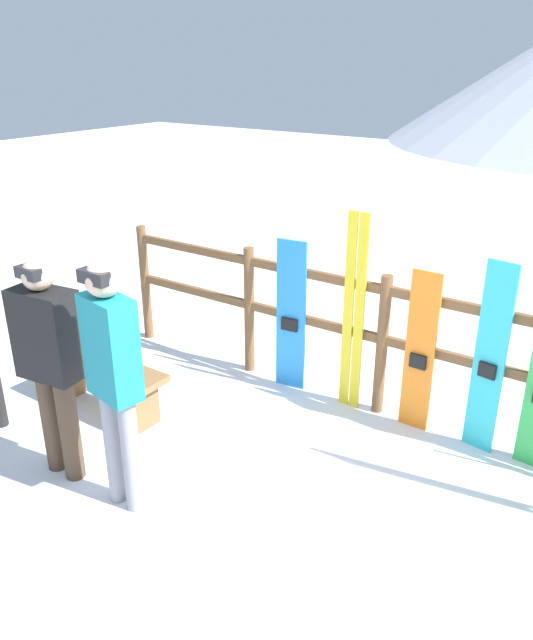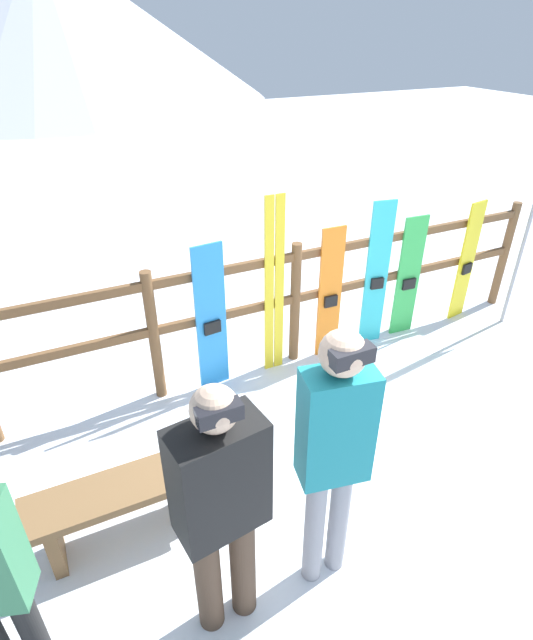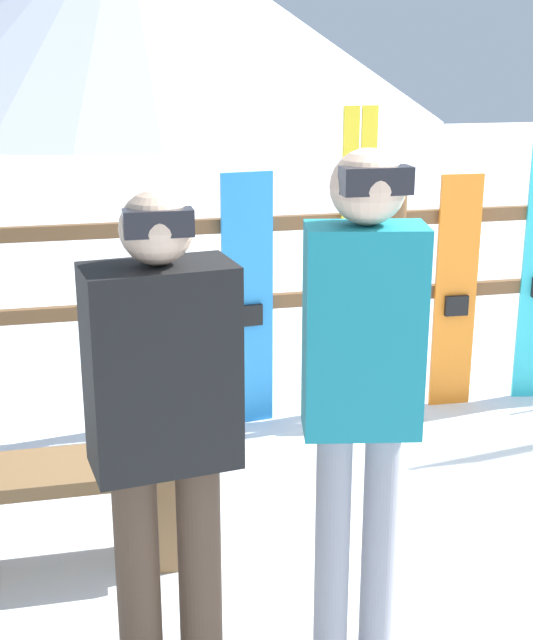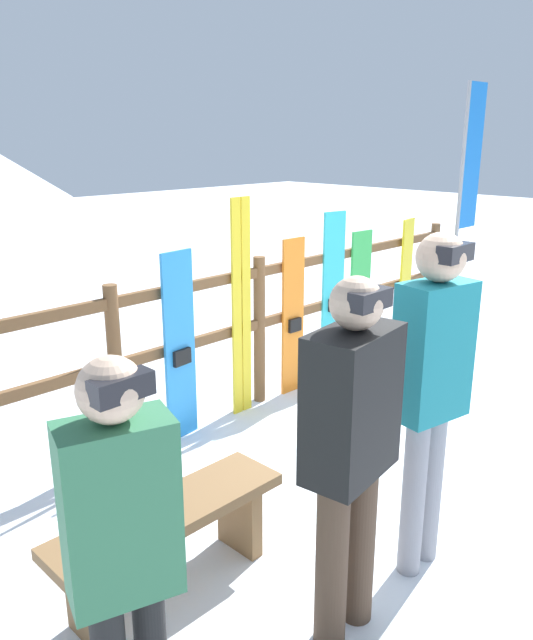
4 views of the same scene
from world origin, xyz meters
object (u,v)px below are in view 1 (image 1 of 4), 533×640
person_teal (113,367)px  snowboard_cyan (489,361)px  person_black (50,356)px  ski_pair_yellow (354,314)px  snowboard_orange (420,353)px  bench (104,377)px  snowboard_blue (291,317)px

person_teal → snowboard_cyan: bearing=48.8°
person_black → ski_pair_yellow: bearing=57.9°
person_black → snowboard_orange: (1.95, 2.12, -0.29)m
snowboard_cyan → bench: bearing=-155.6°
person_black → snowboard_cyan: (2.51, 2.12, -0.20)m
bench → ski_pair_yellow: bearing=37.4°
person_teal → snowboard_blue: person_teal is taller
person_teal → snowboard_cyan: person_teal is taller
bench → ski_pair_yellow: ski_pair_yellow is taller
person_teal → snowboard_blue: (0.03, 2.11, -0.37)m
bench → snowboard_cyan: bearing=24.4°
person_black → snowboard_orange: size_ratio=1.22×
snowboard_orange → snowboard_cyan: size_ratio=0.89×
bench → snowboard_orange: 2.73m
person_teal → snowboard_orange: person_teal is taller
ski_pair_yellow → snowboard_cyan: 1.18m
snowboard_blue → snowboard_cyan: 1.82m
ski_pair_yellow → snowboard_orange: (0.62, -0.00, -0.20)m
bench → snowboard_orange: snowboard_orange is taller
person_teal → snowboard_cyan: 2.82m
snowboard_orange → snowboard_cyan: snowboard_cyan is taller
person_black → snowboard_orange: 2.89m
person_black → ski_pair_yellow: size_ratio=0.95×
snowboard_orange → snowboard_cyan: (0.56, 0.00, 0.09)m
snowboard_blue → snowboard_orange: (1.26, -0.00, -0.03)m
person_teal → snowboard_blue: bearing=89.1°
person_teal → person_black: person_teal is taller
bench → snowboard_cyan: size_ratio=0.79×
snowboard_orange → ski_pair_yellow: bearing=179.7°
person_black → snowboard_blue: bearing=71.9°
snowboard_blue → snowboard_cyan: size_ratio=0.92×
snowboard_blue → snowboard_cyan: snowboard_cyan is taller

